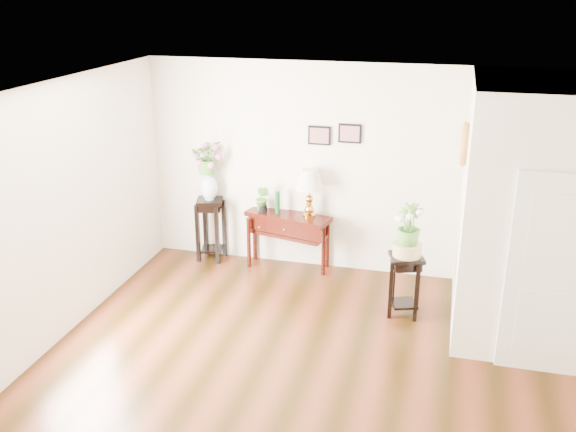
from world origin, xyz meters
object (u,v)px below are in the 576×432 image
(plant_stand_a, at_px, (211,229))
(console_table, at_px, (288,241))
(table_lamp, at_px, (309,191))
(plant_stand_b, at_px, (405,285))

(plant_stand_a, bearing_deg, console_table, 0.00)
(table_lamp, xyz_separation_m, plant_stand_a, (-1.42, 0.00, -0.68))
(table_lamp, height_order, plant_stand_a, table_lamp)
(table_lamp, relative_size, plant_stand_b, 0.87)
(console_table, relative_size, plant_stand_b, 1.54)
(plant_stand_b, bearing_deg, plant_stand_a, 161.33)
(plant_stand_a, height_order, plant_stand_b, plant_stand_a)
(table_lamp, bearing_deg, plant_stand_a, 180.00)
(console_table, bearing_deg, table_lamp, 13.81)
(console_table, height_order, plant_stand_a, plant_stand_a)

